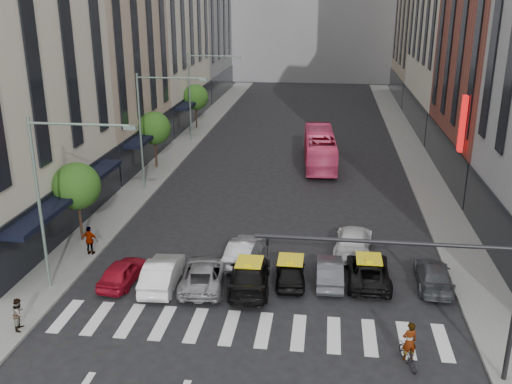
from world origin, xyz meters
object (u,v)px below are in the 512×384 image
(streetlamp_far, at_px, (199,85))
(bus, at_px, (320,148))
(streetlamp_near, at_px, (55,182))
(motorcycle, at_px, (408,355))
(car_white_front, at_px, (162,273))
(taxi_center, at_px, (290,271))
(streetlamp_mid, at_px, (152,117))
(pedestrian_far, at_px, (90,240))
(car_red, at_px, (122,272))
(taxi_left, at_px, (249,275))
(pedestrian_near, at_px, (19,314))

(streetlamp_far, distance_m, bus, 15.00)
(streetlamp_near, bearing_deg, motorcycle, -14.42)
(car_white_front, distance_m, taxi_center, 6.79)
(streetlamp_mid, xyz_separation_m, pedestrian_far, (-0.36, -12.00, -4.89))
(car_red, xyz_separation_m, car_white_front, (2.20, -0.01, 0.10))
(taxi_left, height_order, motorcycle, taxi_left)
(taxi_left, distance_m, bus, 23.95)
(car_red, bearing_deg, taxi_left, -172.71)
(streetlamp_far, relative_size, car_red, 2.35)
(car_white_front, bearing_deg, taxi_left, -179.21)
(streetlamp_mid, distance_m, pedestrian_near, 20.64)
(streetlamp_far, bearing_deg, pedestrian_far, -90.73)
(taxi_left, height_order, taxi_center, taxi_left)
(streetlamp_far, relative_size, car_white_front, 1.97)
(streetlamp_far, height_order, car_red, streetlamp_far)
(pedestrian_far, bearing_deg, taxi_left, 169.60)
(car_red, bearing_deg, streetlamp_far, -80.49)
(streetlamp_near, height_order, bus, streetlamp_near)
(taxi_center, relative_size, motorcycle, 2.25)
(streetlamp_far, relative_size, motorcycle, 5.24)
(bus, distance_m, motorcycle, 29.76)
(car_red, bearing_deg, streetlamp_near, 26.30)
(streetlamp_mid, distance_m, motorcycle, 26.98)
(streetlamp_mid, xyz_separation_m, car_white_front, (4.84, -14.96, -5.15))
(car_white_front, bearing_deg, pedestrian_far, -32.88)
(streetlamp_near, height_order, motorcycle, streetlamp_near)
(bus, relative_size, pedestrian_far, 6.32)
(streetlamp_far, bearing_deg, motorcycle, -65.09)
(streetlamp_mid, relative_size, car_red, 2.35)
(streetlamp_near, distance_m, car_white_front, 7.15)
(car_red, xyz_separation_m, pedestrian_far, (-3.00, 2.95, 0.36))
(streetlamp_mid, bearing_deg, car_red, -79.97)
(motorcycle, xyz_separation_m, pedestrian_far, (-17.23, 8.34, 0.57))
(streetlamp_near, relative_size, taxi_center, 2.32)
(streetlamp_mid, relative_size, pedestrian_near, 5.83)
(car_red, bearing_deg, streetlamp_mid, -75.34)
(streetlamp_near, distance_m, taxi_left, 10.84)
(taxi_center, bearing_deg, car_red, 3.58)
(bus, bearing_deg, streetlamp_near, 59.95)
(car_red, bearing_deg, pedestrian_near, 64.03)
(streetlamp_near, height_order, car_red, streetlamp_near)
(streetlamp_near, relative_size, motorcycle, 5.24)
(streetlamp_mid, relative_size, bus, 0.82)
(streetlamp_near, distance_m, pedestrian_far, 6.32)
(taxi_left, bearing_deg, taxi_center, -161.54)
(streetlamp_near, bearing_deg, taxi_left, 8.23)
(taxi_center, bearing_deg, taxi_left, 19.04)
(streetlamp_far, xyz_separation_m, motorcycle, (16.87, -36.34, -5.45))
(car_red, relative_size, taxi_left, 0.74)
(car_red, height_order, pedestrian_near, pedestrian_near)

